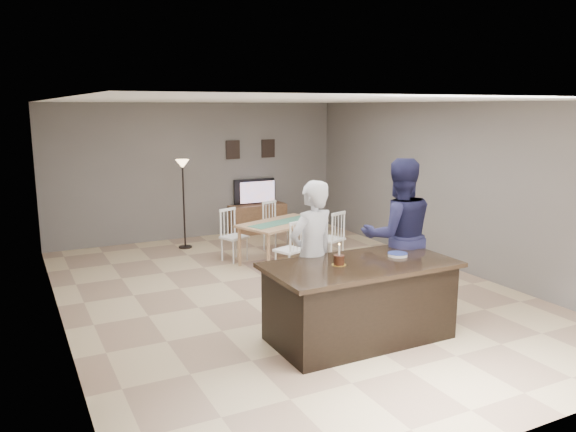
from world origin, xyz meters
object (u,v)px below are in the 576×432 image
woman (312,255)px  plate_stack (398,254)px  dining_table (282,229)px  floor_lamp (183,180)px  television (256,192)px  birthday_cake (339,260)px  tv_console (258,219)px  man (398,236)px  kitchen_island (360,301)px

woman → plate_stack: size_ratio=7.66×
dining_table → floor_lamp: size_ratio=1.23×
woman → dining_table: 2.94m
floor_lamp → dining_table: bearing=-54.9°
television → woman: (-1.52, -5.09, 0.03)m
woman → floor_lamp: 4.49m
dining_table → birthday_cake: bearing=-125.5°
television → birthday_cake: size_ratio=3.66×
tv_console → floor_lamp: 2.08m
plate_stack → dining_table: (0.10, 3.26, -0.34)m
television → dining_table: 2.41m
television → dining_table: television is taller
man → dining_table: 2.81m
woman → birthday_cake: 0.52m
man → birthday_cake: 1.32m
television → dining_table: bearing=76.8°
kitchen_island → television: 5.78m
television → birthday_cake: birthday_cake is taller
man → plate_stack: size_ratio=8.53×
plate_stack → tv_console: bearing=83.3°
television → floor_lamp: 1.90m
birthday_cake → floor_lamp: size_ratio=0.15×
television → kitchen_island: bearing=78.0°
plate_stack → floor_lamp: (-1.10, 4.96, 0.37)m
dining_table → tv_console: bearing=56.5°
woman → floor_lamp: woman is taller
kitchen_island → floor_lamp: size_ratio=1.29×
kitchen_island → birthday_cake: 0.57m
birthday_cake → floor_lamp: floor_lamp is taller
tv_console → woman: (-1.52, -5.02, 0.59)m
television → plate_stack: size_ratio=3.91×
kitchen_island → tv_console: kitchen_island is taller
kitchen_island → woman: woman is taller
kitchen_island → woman: (-0.32, 0.55, 0.44)m
plate_stack → woman: bearing=150.1°
woman → dining_table: size_ratio=0.88×
kitchen_island → plate_stack: 0.72m
tv_console → television: size_ratio=1.31×
kitchen_island → man: 1.22m
kitchen_island → television: bearing=78.0°
kitchen_island → dining_table: dining_table is taller
television → plate_stack: (-0.65, -5.59, 0.06)m
woman → floor_lamp: size_ratio=1.07×
man → dining_table: man is taller
birthday_cake → television: bearing=75.4°
television → birthday_cake: bearing=75.4°
plate_stack → kitchen_island: bearing=-175.0°
dining_table → floor_lamp: floor_lamp is taller
kitchen_island → man: size_ratio=1.08×
plate_stack → dining_table: bearing=88.3°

